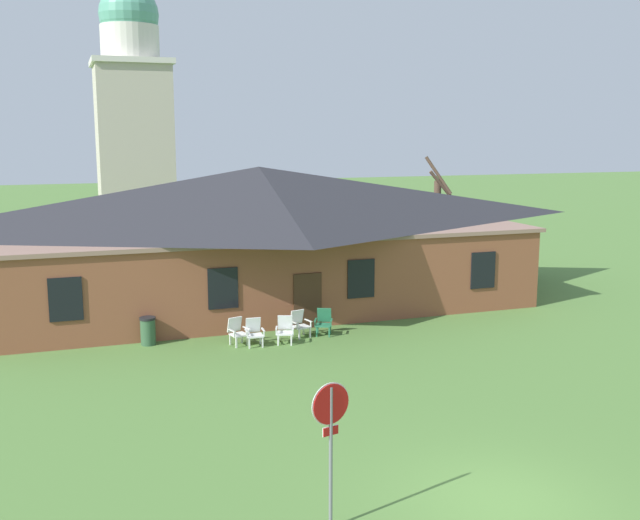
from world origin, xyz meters
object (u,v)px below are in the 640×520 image
Objects in this scene: lawn_chair_middle at (300,323)px; lawn_chair_near_door at (254,331)px; stop_sign at (331,426)px; lawn_chair_right_end at (324,321)px; trash_bin at (148,331)px; lawn_chair_by_porch at (237,331)px; lawn_chair_left_end at (285,329)px.

lawn_chair_near_door is at bearing -162.62° from lawn_chair_middle.
stop_sign is 13.45m from lawn_chair_right_end.
lawn_chair_right_end is 6.26m from trash_bin.
lawn_chair_by_porch is 2.38m from lawn_chair_middle.
stop_sign is 2.97× the size of lawn_chair_right_end.
lawn_chair_by_porch is 1.66m from lawn_chair_left_end.
lawn_chair_right_end is at bearing 19.08° from lawn_chair_left_end.
lawn_chair_left_end is 0.98× the size of trash_bin.
trash_bin reaches higher than lawn_chair_left_end.
lawn_chair_right_end is at bearing -3.30° from lawn_chair_middle.
stop_sign is at bearing -97.49° from lawn_chair_near_door.
lawn_chair_right_end is 0.98× the size of trash_bin.
lawn_chair_by_porch is at bearing 151.75° from lawn_chair_near_door.
lawn_chair_near_door is 1.92m from lawn_chair_middle.
stop_sign is at bearing -102.57° from lawn_chair_left_end.
lawn_chair_right_end is (2.75, 0.52, 0.00)m from lawn_chair_near_door.
lawn_chair_middle is (1.83, 0.57, 0.00)m from lawn_chair_near_door.
stop_sign reaches higher than lawn_chair_by_porch.
lawn_chair_near_door and lawn_chair_left_end have the same top height.
lawn_chair_near_door is 2.80m from lawn_chair_right_end.
lawn_chair_left_end and lawn_chair_middle have the same top height.
lawn_chair_near_door and lawn_chair_right_end have the same top height.
lawn_chair_left_end is (1.10, -0.05, 0.00)m from lawn_chair_near_door.
lawn_chair_left_end is 1.74m from lawn_chair_right_end.
lawn_chair_near_door is 1.00× the size of lawn_chair_right_end.
lawn_chair_by_porch is at bearing 85.11° from stop_sign.
trash_bin is at bearing 172.19° from lawn_chair_middle.
stop_sign is at bearing -108.95° from lawn_chair_right_end.
stop_sign reaches higher than lawn_chair_middle.
lawn_chair_middle is (3.43, 12.69, -1.52)m from stop_sign.
stop_sign is at bearing -82.06° from trash_bin.
lawn_chair_left_end is at bearing -2.54° from lawn_chair_near_door.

